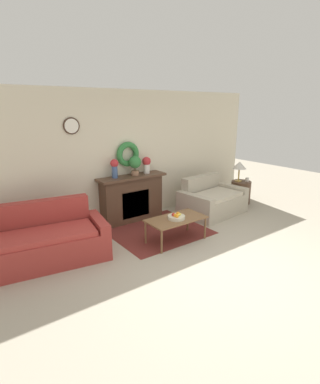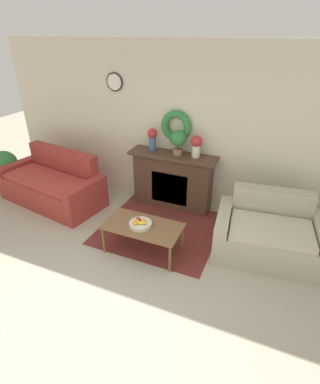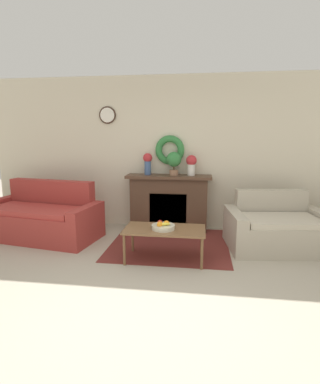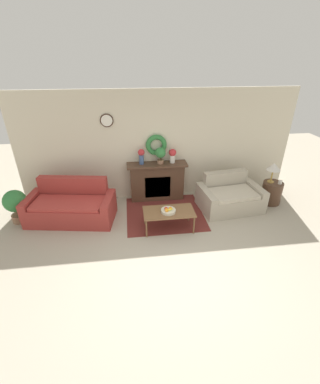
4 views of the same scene
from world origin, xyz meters
name	(u,v)px [view 1 (image 1 of 4)]	position (x,y,z in m)	size (l,w,h in m)	color
ground_plane	(225,269)	(0.00, 0.00, 0.00)	(16.00, 16.00, 0.00)	#ADA38E
floor_rug	(156,230)	(0.03, 1.82, 0.00)	(1.80, 1.66, 0.01)	maroon
wall_back	(128,156)	(0.00, 2.79, 1.35)	(6.80, 0.18, 2.70)	beige
fireplace	(132,198)	(-0.06, 2.59, 0.50)	(1.48, 0.41, 0.98)	#4C3323
couch_left	(44,242)	(-2.09, 1.88, 0.32)	(2.03, 1.18, 0.91)	#9E332D
loveseat_right	(211,201)	(1.64, 1.91, 0.29)	(1.54, 1.11, 0.82)	#B2A893
coffee_table	(176,220)	(0.03, 1.22, 0.40)	(1.08, 0.56, 0.44)	brown
fruit_bowl	(176,217)	(0.01, 1.18, 0.48)	(0.31, 0.31, 0.12)	beige
side_table_by_loveseat	(241,192)	(2.78, 2.00, 0.28)	(0.49, 0.49, 0.56)	#4C3323
table_lamp	(239,166)	(2.72, 2.05, 0.96)	(0.34, 0.34, 0.50)	#B28E42
mug	(247,180)	(2.89, 1.92, 0.61)	(0.09, 0.09, 0.09)	silver
vase_on_mantel_left	(114,167)	(-0.44, 2.59, 1.21)	(0.16, 0.16, 0.38)	#3D5684
vase_on_mantel_right	(147,164)	(0.33, 2.59, 1.19)	(0.18, 0.18, 0.35)	silver
potted_plant_on_mantel	(135,163)	(0.03, 2.57, 1.23)	(0.26, 0.26, 0.41)	#8E664C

